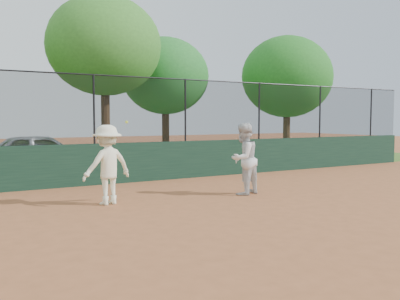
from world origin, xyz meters
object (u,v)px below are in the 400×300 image
player_second (244,159)px  tree_4 (287,77)px  parked_car (42,154)px  tree_2 (105,46)px  tree_3 (165,76)px  player_main (107,165)px

player_second → tree_4: tree_4 is taller
parked_car → tree_2: bearing=-53.9°
tree_2 → tree_3: size_ratio=1.18×
player_main → tree_4: bearing=32.4°
parked_car → tree_3: 8.15m
tree_4 → player_second: bearing=-136.8°
parked_car → player_main: size_ratio=2.22×
parked_car → tree_2: size_ratio=0.60×
player_second → tree_4: 12.28m
parked_car → player_second: player_second is taller
parked_car → tree_4: bearing=-80.4°
tree_2 → player_second: bearing=-86.1°
player_main → tree_3: size_ratio=0.32×
tree_3 → tree_2: bearing=-154.0°
player_second → parked_car: bearing=-82.7°
player_main → tree_4: size_ratio=0.31×
player_main → tree_4: (12.05, 7.63, 3.13)m
tree_2 → parked_car: bearing=-148.4°
parked_car → player_second: 7.87m
tree_2 → tree_3: tree_2 is taller
player_second → tree_2: tree_2 is taller
player_second → player_main: bearing=-27.6°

